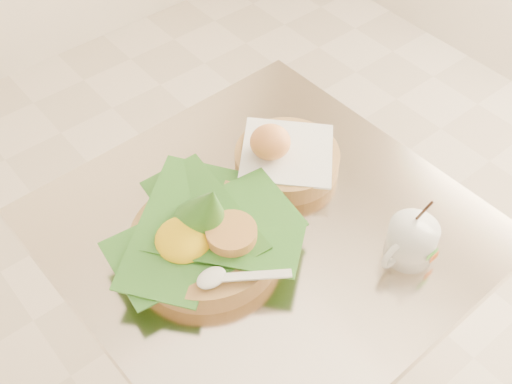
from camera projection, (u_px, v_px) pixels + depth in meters
cafe_table at (264, 293)px, 1.32m from camera, size 0.71×0.71×0.75m
rice_basket at (205, 235)px, 1.09m from camera, size 0.33×0.33×0.16m
bread_basket at (284, 156)px, 1.23m from camera, size 0.24×0.24×0.11m
coffee_mug at (411, 241)px, 1.09m from camera, size 0.12×0.09×0.15m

